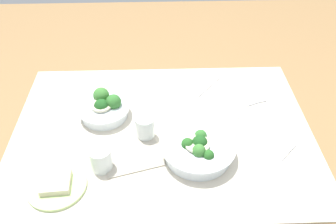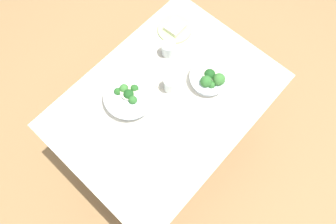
% 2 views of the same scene
% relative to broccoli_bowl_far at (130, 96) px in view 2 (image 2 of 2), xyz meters
% --- Properties ---
extents(ground_plane, '(6.00, 6.00, 0.00)m').
position_rel_broccoli_bowl_far_xyz_m(ground_plane, '(0.13, -0.14, -0.82)').
color(ground_plane, '#9E7547').
extents(dining_table, '(1.20, 0.88, 0.78)m').
position_rel_broccoli_bowl_far_xyz_m(dining_table, '(0.13, -0.14, -0.18)').
color(dining_table, beige).
rests_on(dining_table, ground_plane).
extents(broccoli_bowl_far, '(0.28, 0.28, 0.10)m').
position_rel_broccoli_bowl_far_xyz_m(broccoli_bowl_far, '(0.00, 0.00, 0.00)').
color(broccoli_bowl_far, white).
rests_on(broccoli_bowl_far, dining_table).
extents(broccoli_bowl_near, '(0.22, 0.22, 0.10)m').
position_rel_broccoli_bowl_far_xyz_m(broccoli_bowl_near, '(0.37, -0.25, 0.00)').
color(broccoli_bowl_near, white).
rests_on(broccoli_bowl_near, dining_table).
extents(bread_side_plate, '(0.21, 0.21, 0.04)m').
position_rel_broccoli_bowl_far_xyz_m(bread_side_plate, '(0.50, 0.13, -0.03)').
color(bread_side_plate, '#B7D684').
rests_on(bread_side_plate, dining_table).
extents(water_glass_center, '(0.08, 0.08, 0.09)m').
position_rel_broccoli_bowl_far_xyz_m(water_glass_center, '(0.35, 0.04, 0.01)').
color(water_glass_center, silver).
rests_on(water_glass_center, dining_table).
extents(water_glass_side, '(0.07, 0.07, 0.09)m').
position_rel_broccoli_bowl_far_xyz_m(water_glass_side, '(0.20, -0.11, 0.01)').
color(water_glass_side, silver).
rests_on(water_glass_side, dining_table).
extents(fork_by_far_bowl, '(0.08, 0.08, 0.00)m').
position_rel_broccoli_bowl_far_xyz_m(fork_by_far_bowl, '(-0.35, -0.01, -0.03)').
color(fork_by_far_bowl, '#B7B7BC').
rests_on(fork_by_far_bowl, dining_table).
extents(fork_by_near_bowl, '(0.10, 0.05, 0.00)m').
position_rel_broccoli_bowl_far_xyz_m(fork_by_near_bowl, '(-0.30, -0.30, -0.03)').
color(fork_by_near_bowl, '#B7B7BC').
rests_on(fork_by_near_bowl, dining_table).
extents(table_knife_left, '(0.08, 0.20, 0.00)m').
position_rel_broccoli_bowl_far_xyz_m(table_knife_left, '(-0.16, -0.30, -0.03)').
color(table_knife_left, '#B7B7BC').
rests_on(table_knife_left, dining_table).
extents(table_knife_right, '(0.12, 0.15, 0.00)m').
position_rel_broccoli_bowl_far_xyz_m(table_knife_right, '(-0.09, -0.42, -0.03)').
color(table_knife_right, '#B7B7BC').
rests_on(table_knife_right, dining_table).
extents(napkin_folded_upper, '(0.25, 0.22, 0.01)m').
position_rel_broccoli_bowl_far_xyz_m(napkin_folded_upper, '(0.25, -0.01, -0.03)').
color(napkin_folded_upper, '#B1A997').
rests_on(napkin_folded_upper, dining_table).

